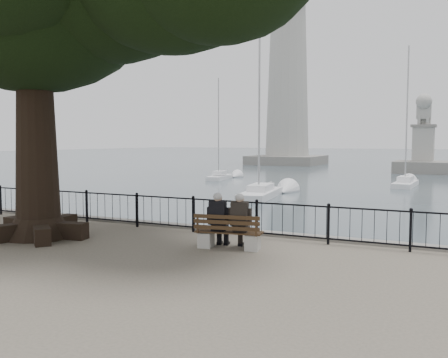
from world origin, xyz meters
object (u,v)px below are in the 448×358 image
Objects in this scene: bench at (229,237)px; person_left at (219,222)px; person_right at (241,223)px; lion_monument at (423,153)px; lighthouse at (288,76)px.

bench is 1.24× the size of person_left.
lion_monument is (0.83, 48.89, 0.57)m from person_right.
lighthouse is 3.52× the size of lion_monument.
person_left is 49.01m from lion_monument.
person_left is 0.05× the size of lighthouse.
person_left is at bearing -91.62° from lion_monument.
person_right is 64.93m from lighthouse.
person_left is at bearing -170.81° from person_right.
person_right reaches higher than bench.
bench is 49.06m from lion_monument.
person_left is at bearing -73.04° from lighthouse.
person_right is (0.56, 0.09, 0.00)m from person_left.
lion_monument is at bearing 89.03° from person_right.
person_left is at bearing 169.65° from bench.
person_right is at bearing 27.54° from bench.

